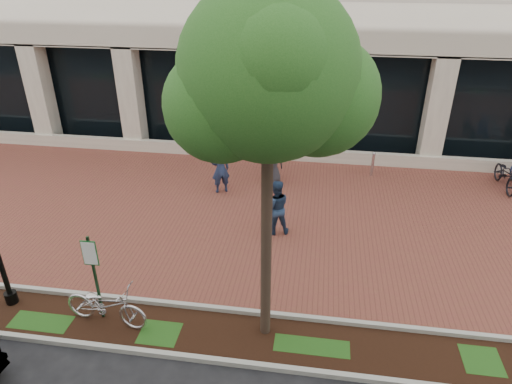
# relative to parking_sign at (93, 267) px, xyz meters

# --- Properties ---
(ground) EXTENTS (120.00, 120.00, 0.00)m
(ground) POSITION_rel_parking_sign_xyz_m (2.90, 5.10, -1.42)
(ground) COLOR black
(ground) RESTS_ON ground
(brick_plaza) EXTENTS (40.00, 9.00, 0.01)m
(brick_plaza) POSITION_rel_parking_sign_xyz_m (2.90, 5.10, -1.41)
(brick_plaza) COLOR brown
(brick_plaza) RESTS_ON ground
(planting_strip) EXTENTS (40.00, 1.50, 0.01)m
(planting_strip) POSITION_rel_parking_sign_xyz_m (2.90, -0.15, -1.41)
(planting_strip) COLOR black
(planting_strip) RESTS_ON ground
(curb_plaza_side) EXTENTS (40.00, 0.12, 0.12)m
(curb_plaza_side) POSITION_rel_parking_sign_xyz_m (2.90, 0.60, -1.36)
(curb_plaza_side) COLOR #A6A69D
(curb_plaza_side) RESTS_ON ground
(curb_street_side) EXTENTS (40.00, 0.12, 0.12)m
(curb_street_side) POSITION_rel_parking_sign_xyz_m (2.90, -0.90, -1.36)
(curb_street_side) COLOR #A6A69D
(curb_street_side) RESTS_ON ground
(parking_sign) EXTENTS (0.34, 0.07, 2.20)m
(parking_sign) POSITION_rel_parking_sign_xyz_m (0.00, 0.00, 0.00)
(parking_sign) COLOR #13361C
(parking_sign) RESTS_ON ground
(street_tree) EXTENTS (3.62, 3.02, 7.22)m
(street_tree) POSITION_rel_parking_sign_xyz_m (3.79, 0.15, 4.09)
(street_tree) COLOR #443227
(street_tree) RESTS_ON ground
(locked_bicycle) EXTENTS (2.06, 0.94, 1.05)m
(locked_bicycle) POSITION_rel_parking_sign_xyz_m (0.21, -0.14, -0.90)
(locked_bicycle) COLOR silver
(locked_bicycle) RESTS_ON ground
(pedestrian_left) EXTENTS (0.75, 0.66, 1.73)m
(pedestrian_left) POSITION_rel_parking_sign_xyz_m (1.36, 6.47, -0.55)
(pedestrian_left) COLOR navy
(pedestrian_left) RESTS_ON ground
(pedestrian_mid) EXTENTS (0.97, 0.84, 1.70)m
(pedestrian_mid) POSITION_rel_parking_sign_xyz_m (3.51, 4.17, -0.57)
(pedestrian_mid) COLOR navy
(pedestrian_mid) RESTS_ON ground
(pedestrian_right) EXTENTS (0.91, 0.76, 1.59)m
(pedestrian_right) POSITION_rel_parking_sign_xyz_m (3.05, 7.41, -0.63)
(pedestrian_right) COLOR #29282D
(pedestrian_right) RESTS_ON ground
(bollard) EXTENTS (0.12, 0.12, 0.96)m
(bollard) POSITION_rel_parking_sign_xyz_m (6.65, 8.58, -0.93)
(bollard) COLOR #BCBCC1
(bollard) RESTS_ON ground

